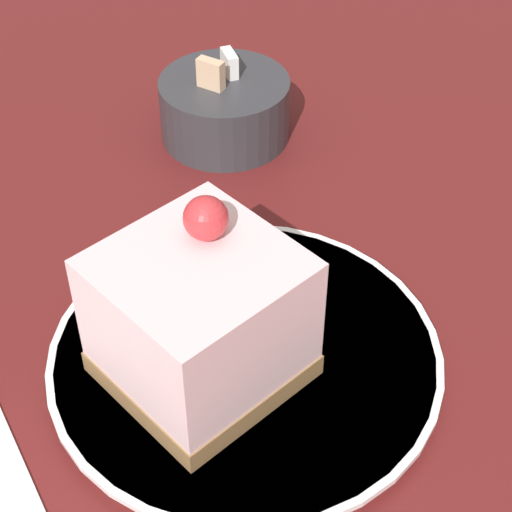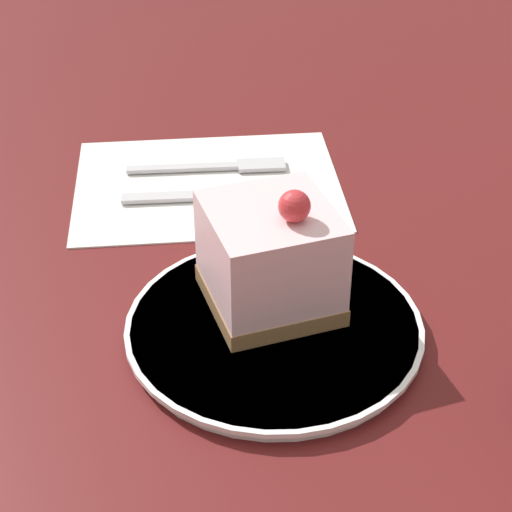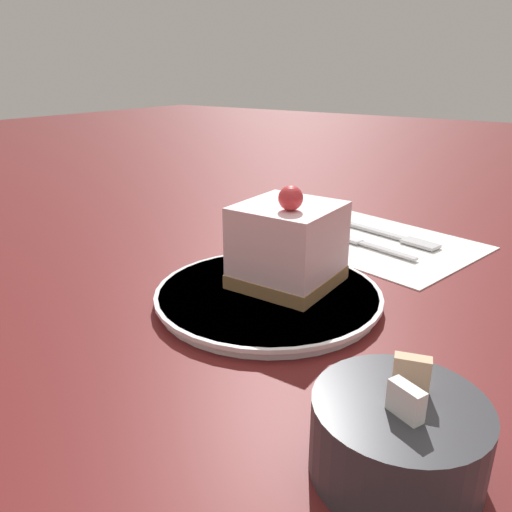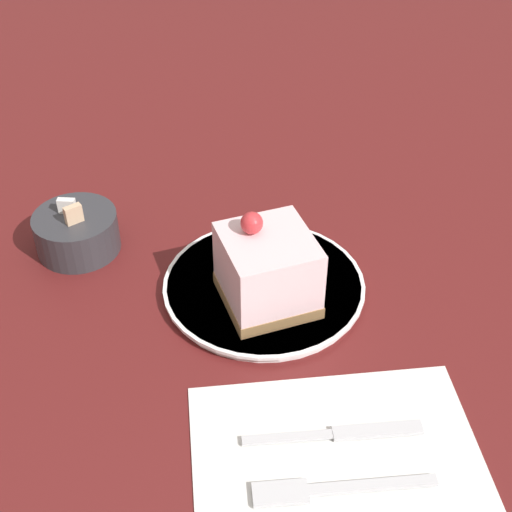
% 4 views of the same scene
% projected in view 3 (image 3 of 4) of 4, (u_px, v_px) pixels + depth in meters
% --- Properties ---
extents(ground_plane, '(4.00, 4.00, 0.00)m').
position_uv_depth(ground_plane, '(287.00, 315.00, 0.47)').
color(ground_plane, '#5B1919').
extents(plate, '(0.22, 0.22, 0.01)m').
position_uv_depth(plate, '(268.00, 295.00, 0.49)').
color(plate, white).
rests_on(plate, ground_plane).
extents(cake_slice, '(0.10, 0.09, 0.10)m').
position_uv_depth(cake_slice, '(288.00, 244.00, 0.49)').
color(cake_slice, olive).
rests_on(cake_slice, plate).
extents(napkin, '(0.24, 0.29, 0.00)m').
position_uv_depth(napkin, '(373.00, 240.00, 0.66)').
color(napkin, white).
rests_on(napkin, ground_plane).
extents(fork, '(0.05, 0.16, 0.00)m').
position_uv_depth(fork, '(394.00, 236.00, 0.67)').
color(fork, silver).
rests_on(fork, napkin).
extents(knife, '(0.05, 0.16, 0.00)m').
position_uv_depth(knife, '(351.00, 239.00, 0.65)').
color(knife, silver).
rests_on(knife, napkin).
extents(sugar_bowl, '(0.10, 0.10, 0.07)m').
position_uv_depth(sugar_bowl, '(397.00, 437.00, 0.28)').
color(sugar_bowl, '#333338').
rests_on(sugar_bowl, ground_plane).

